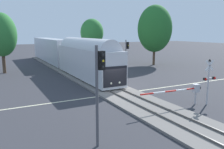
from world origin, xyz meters
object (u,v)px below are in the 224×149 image
at_px(crossing_signal_mast, 209,77).
at_px(traffic_signal_near_left, 99,80).
at_px(oak_behind_train, 2,35).
at_px(commuter_train, 65,53).
at_px(maple_right_background, 155,29).
at_px(traffic_signal_far_side, 127,52).
at_px(elm_centre_background, 92,33).
at_px(crossing_gate_near, 189,90).

height_order(crossing_signal_mast, traffic_signal_near_left, traffic_signal_near_left).
bearing_deg(oak_behind_train, traffic_signal_near_left, -83.31).
xyz_separation_m(commuter_train, crossing_signal_mast, (5.05, -25.71, -0.33)).
relative_size(crossing_signal_mast, maple_right_background, 0.36).
distance_m(traffic_signal_far_side, elm_centre_background, 17.13).
height_order(traffic_signal_far_side, oak_behind_train, oak_behind_train).
bearing_deg(traffic_signal_near_left, traffic_signal_far_side, 54.92).
distance_m(commuter_train, traffic_signal_far_side, 12.11).
bearing_deg(crossing_signal_mast, traffic_signal_far_side, 86.01).
distance_m(commuter_train, maple_right_background, 17.36).
bearing_deg(commuter_train, traffic_signal_near_left, -102.67).
distance_m(traffic_signal_far_side, traffic_signal_near_left, 21.67).
distance_m(maple_right_background, oak_behind_train, 26.38).
relative_size(crossing_gate_near, traffic_signal_near_left, 1.14).
distance_m(commuter_train, crossing_signal_mast, 26.20).
xyz_separation_m(crossing_gate_near, crossing_signal_mast, (1.58, -0.58, 1.04)).
bearing_deg(maple_right_background, elm_centre_background, 131.73).
height_order(traffic_signal_near_left, maple_right_background, maple_right_background).
xyz_separation_m(crossing_gate_near, traffic_signal_near_left, (-9.80, -3.03, 2.32)).
relative_size(commuter_train, elm_centre_background, 4.38).
relative_size(maple_right_background, elm_centre_background, 1.25).
xyz_separation_m(traffic_signal_far_side, traffic_signal_near_left, (-12.45, -17.73, 0.27)).
distance_m(traffic_signal_far_side, oak_behind_train, 18.97).
bearing_deg(traffic_signal_near_left, maple_right_background, 47.32).
height_order(maple_right_background, elm_centre_background, maple_right_background).
bearing_deg(commuter_train, traffic_signal_far_side, -59.57).
distance_m(crossing_signal_mast, elm_centre_background, 32.45).
bearing_deg(crossing_gate_near, oak_behind_train, 117.63).
height_order(traffic_signal_near_left, elm_centre_background, elm_centre_background).
height_order(commuter_train, crossing_signal_mast, commuter_train).
relative_size(crossing_signal_mast, traffic_signal_far_side, 0.78).
height_order(traffic_signal_far_side, traffic_signal_near_left, traffic_signal_near_left).
height_order(traffic_signal_near_left, oak_behind_train, oak_behind_train).
xyz_separation_m(crossing_gate_near, oak_behind_train, (-13.10, 25.02, 4.43)).
bearing_deg(maple_right_background, oak_behind_train, 172.91).
distance_m(traffic_signal_near_left, maple_right_background, 33.87).
bearing_deg(maple_right_background, traffic_signal_near_left, -132.68).
xyz_separation_m(commuter_train, elm_centre_background, (7.81, 6.42, 3.36)).
xyz_separation_m(traffic_signal_far_side, oak_behind_train, (-15.74, 10.31, 2.38)).
relative_size(crossing_gate_near, maple_right_background, 0.56).
xyz_separation_m(traffic_signal_far_side, elm_centre_background, (1.69, 16.84, 2.68)).
xyz_separation_m(traffic_signal_far_side, maple_right_background, (10.41, 7.06, 3.42)).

